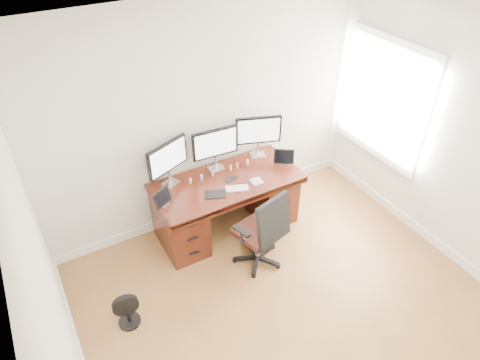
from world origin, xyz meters
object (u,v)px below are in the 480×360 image
floor_fan (127,311)px  monitor_center (215,144)px  office_chair (261,241)px  keyboard (237,188)px  desk (226,202)px

floor_fan → monitor_center: size_ratio=0.68×
monitor_center → floor_fan: bearing=-143.3°
floor_fan → office_chair: bearing=7.9°
keyboard → monitor_center: bearing=114.5°
desk → keyboard: (0.02, -0.23, 0.36)m
monitor_center → keyboard: size_ratio=2.17×
keyboard → desk: bearing=117.4°
keyboard → office_chair: bearing=-64.2°
desk → keyboard: keyboard is taller
office_chair → floor_fan: 1.56m
floor_fan → monitor_center: monitor_center is taller
office_chair → monitor_center: size_ratio=1.80×
desk → monitor_center: 0.72m
monitor_center → keyboard: monitor_center is taller
floor_fan → keyboard: size_ratio=1.48×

